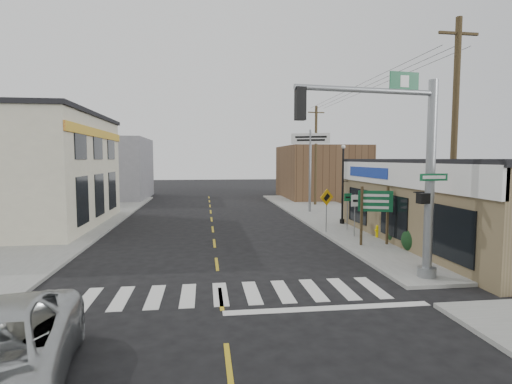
{
  "coord_description": "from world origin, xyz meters",
  "views": [
    {
      "loc": [
        -0.45,
        -11.84,
        4.23
      ],
      "look_at": [
        1.75,
        5.2,
        2.8
      ],
      "focal_mm": 28.0,
      "sensor_mm": 36.0,
      "label": 1
    }
  ],
  "objects": [
    {
      "name": "ground",
      "position": [
        0.0,
        0.0,
        0.0
      ],
      "size": [
        140.0,
        140.0,
        0.0
      ],
      "primitive_type": "plane",
      "color": "black",
      "rests_on": "ground"
    },
    {
      "name": "sidewalk_right",
      "position": [
        9.0,
        13.0,
        0.07
      ],
      "size": [
        6.0,
        38.0,
        0.13
      ],
      "primitive_type": "cube",
      "color": "gray",
      "rests_on": "ground"
    },
    {
      "name": "sidewalk_left",
      "position": [
        -9.0,
        13.0,
        0.07
      ],
      "size": [
        6.0,
        38.0,
        0.13
      ],
      "primitive_type": "cube",
      "color": "gray",
      "rests_on": "ground"
    },
    {
      "name": "center_line",
      "position": [
        0.0,
        8.0,
        0.01
      ],
      "size": [
        0.12,
        56.0,
        0.01
      ],
      "primitive_type": "cube",
      "color": "gold",
      "rests_on": "ground"
    },
    {
      "name": "crosswalk",
      "position": [
        0.0,
        0.4,
        0.01
      ],
      "size": [
        11.0,
        2.2,
        0.01
      ],
      "primitive_type": "cube",
      "color": "silver",
      "rests_on": "ground"
    },
    {
      "name": "thrift_store",
      "position": [
        14.5,
        6.0,
        2.0
      ],
      "size": [
        12.0,
        14.0,
        4.0
      ],
      "primitive_type": "cube",
      "color": "#766647",
      "rests_on": "ground"
    },
    {
      "name": "bldg_distant_right",
      "position": [
        12.0,
        30.0,
        2.8
      ],
      "size": [
        8.0,
        10.0,
        5.6
      ],
      "primitive_type": "cube",
      "color": "brown",
      "rests_on": "ground"
    },
    {
      "name": "bldg_distant_left",
      "position": [
        -11.0,
        32.0,
        3.2
      ],
      "size": [
        9.0,
        10.0,
        6.4
      ],
      "primitive_type": "cube",
      "color": "gray",
      "rests_on": "ground"
    },
    {
      "name": "traffic_signal_pole",
      "position": [
        6.37,
        0.89,
        4.26
      ],
      "size": [
        5.48,
        0.4,
        6.94
      ],
      "rotation": [
        0.0,
        0.0,
        0.13
      ],
      "color": "gray",
      "rests_on": "sidewalk_right"
    },
    {
      "name": "guide_sign",
      "position": [
        7.58,
        6.1,
        1.94
      ],
      "size": [
        1.6,
        0.13,
        2.8
      ],
      "rotation": [
        0.0,
        0.0,
        -0.32
      ],
      "color": "#493A22",
      "rests_on": "sidewalk_right"
    },
    {
      "name": "fire_hydrant",
      "position": [
        8.5,
        7.79,
        0.48
      ],
      "size": [
        0.21,
        0.21,
        0.65
      ],
      "rotation": [
        0.0,
        0.0,
        0.43
      ],
      "color": "#E5C600",
      "rests_on": "sidewalk_right"
    },
    {
      "name": "ped_crossing_sign",
      "position": [
        6.3,
        9.61,
        1.82
      ],
      "size": [
        0.95,
        0.07,
        2.44
      ],
      "rotation": [
        0.0,
        0.0,
        0.42
      ],
      "color": "gray",
      "rests_on": "sidewalk_right"
    },
    {
      "name": "lamp_post",
      "position": [
        8.26,
        12.37,
        3.03
      ],
      "size": [
        0.65,
        0.51,
        4.98
      ],
      "rotation": [
        0.0,
        0.0,
        -0.31
      ],
      "color": "black",
      "rests_on": "sidewalk_right"
    },
    {
      "name": "dance_center_sign",
      "position": [
        7.66,
        18.27,
        4.94
      ],
      "size": [
        2.98,
        0.19,
        6.34
      ],
      "rotation": [
        0.0,
        0.0,
        -0.37
      ],
      "color": "gray",
      "rests_on": "sidewalk_right"
    },
    {
      "name": "bare_tree",
      "position": [
        10.36,
        6.32,
        3.6
      ],
      "size": [
        2.21,
        2.21,
        4.42
      ],
      "rotation": [
        0.0,
        0.0,
        -0.02
      ],
      "color": "black",
      "rests_on": "sidewalk_right"
    },
    {
      "name": "shrub_front",
      "position": [
        8.92,
        4.74,
        0.6
      ],
      "size": [
        1.24,
        1.24,
        0.93
      ],
      "primitive_type": "ellipsoid",
      "color": "#153916",
      "rests_on": "sidewalk_right"
    },
    {
      "name": "shrub_back",
      "position": [
        8.94,
        6.41,
        0.51
      ],
      "size": [
        1.02,
        1.02,
        0.76
      ],
      "primitive_type": "ellipsoid",
      "color": "black",
      "rests_on": "sidewalk_right"
    },
    {
      "name": "utility_pole_near",
      "position": [
        9.5,
        3.11,
        5.07
      ],
      "size": [
        1.68,
        0.25,
        9.64
      ],
      "rotation": [
        0.0,
        0.0,
        0.03
      ],
      "color": "#4E3222",
      "rests_on": "sidewalk_right"
    },
    {
      "name": "utility_pole_far",
      "position": [
        9.39,
        22.82,
        4.62
      ],
      "size": [
        1.52,
        0.23,
        8.75
      ],
      "rotation": [
        0.0,
        0.0,
        0.11
      ],
      "color": "#42341F",
      "rests_on": "sidewalk_right"
    }
  ]
}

